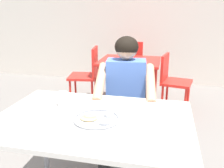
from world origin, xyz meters
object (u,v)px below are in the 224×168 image
object	(u,v)px
table_foreground	(93,128)
thali_tray	(97,119)
chair_red_right	(172,78)
diner_foreground	(125,94)
chair_red_far	(133,63)
table_background_red	(130,66)
drinking_cup	(63,99)
chair_red_left	(88,72)
chair_foreground	(127,109)

from	to	relation	value
table_foreground	thali_tray	world-z (taller)	thali_tray
chair_red_right	table_foreground	bearing A→B (deg)	-104.34
diner_foreground	chair_red_right	bearing A→B (deg)	73.40
thali_tray	chair_red_far	distance (m)	2.79
table_foreground	chair_red_right	distance (m)	2.11
chair_red_right	chair_red_far	bearing A→B (deg)	132.29
diner_foreground	chair_red_far	bearing A→B (deg)	96.07
thali_tray	table_background_red	size ratio (longest dim) A/B	0.34
drinking_cup	diner_foreground	bearing A→B (deg)	53.92
chair_red_left	chair_red_right	distance (m)	1.24
drinking_cup	diner_foreground	xyz separation A→B (m)	(0.36, 0.49, -0.10)
chair_red_right	thali_tray	bearing A→B (deg)	-103.17
diner_foreground	thali_tray	bearing A→B (deg)	-95.59
table_background_red	chair_red_left	world-z (taller)	chair_red_left
thali_tray	table_background_red	distance (m)	2.12
chair_red_far	chair_red_left	bearing A→B (deg)	-132.37
chair_red_right	chair_red_left	bearing A→B (deg)	177.47
chair_red_left	chair_red_right	xyz separation A→B (m)	(1.24, -0.05, -0.01)
drinking_cup	chair_red_far	world-z (taller)	chair_red_far
table_background_red	diner_foreground	bearing A→B (deg)	-82.74
diner_foreground	chair_red_left	distance (m)	1.69
table_foreground	drinking_cup	xyz separation A→B (m)	(-0.26, 0.14, 0.13)
drinking_cup	table_background_red	world-z (taller)	drinking_cup
chair_foreground	chair_red_right	world-z (taller)	chair_red_right
chair_foreground	chair_red_far	distance (m)	1.91
chair_red_left	diner_foreground	bearing A→B (deg)	-60.68
chair_red_left	chair_foreground	bearing A→B (deg)	-57.28
thali_tray	chair_foreground	xyz separation A→B (m)	(0.04, 0.88, -0.30)
thali_tray	diner_foreground	bearing A→B (deg)	84.41
drinking_cup	chair_red_left	distance (m)	2.03
table_foreground	chair_red_far	bearing A→B (deg)	92.58
thali_tray	table_background_red	bearing A→B (deg)	93.25
diner_foreground	drinking_cup	bearing A→B (deg)	-126.08
table_foreground	chair_red_left	world-z (taller)	chair_red_left
diner_foreground	table_background_red	size ratio (longest dim) A/B	1.40
chair_foreground	table_foreground	bearing A→B (deg)	-95.40
table_foreground	drinking_cup	world-z (taller)	drinking_cup
table_foreground	table_background_red	xyz separation A→B (m)	(-0.08, 2.08, -0.06)
table_foreground	chair_foreground	xyz separation A→B (m)	(0.08, 0.85, -0.21)
chair_foreground	thali_tray	bearing A→B (deg)	-92.85
thali_tray	diner_foreground	size ratio (longest dim) A/B	0.24
chair_red_left	chair_red_far	bearing A→B (deg)	47.63
table_foreground	drinking_cup	distance (m)	0.32
chair_red_left	table_foreground	bearing A→B (deg)	-71.00
chair_foreground	diner_foreground	size ratio (longest dim) A/B	0.67
chair_red_right	drinking_cup	bearing A→B (deg)	-112.30
table_foreground	chair_red_right	xyz separation A→B (m)	(0.52, 2.04, -0.20)
table_foreground	chair_red_far	size ratio (longest dim) A/B	1.36
drinking_cup	chair_foreground	world-z (taller)	drinking_cup
table_foreground	chair_red_left	distance (m)	2.22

